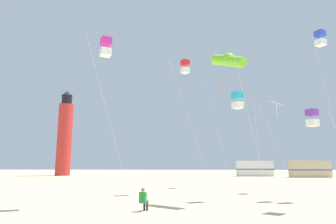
# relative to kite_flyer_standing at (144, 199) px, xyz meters

# --- Properties ---
(kite_flyer_standing) EXTENTS (0.45, 0.56, 1.16)m
(kite_flyer_standing) POSITION_rel_kite_flyer_standing_xyz_m (0.00, 0.00, 0.00)
(kite_flyer_standing) COLOR #238438
(kite_flyer_standing) RESTS_ON ground
(kite_box_scarlet) EXTENTS (3.35, 2.39, 11.08)m
(kite_box_scarlet) POSITION_rel_kite_flyer_standing_xyz_m (2.25, 8.88, 9.87)
(kite_box_scarlet) COLOR silver
(kite_box_scarlet) RESTS_ON ground
(kite_box_blue) EXTENTS (1.59, 1.30, 12.11)m
(kite_box_blue) POSITION_rel_kite_flyer_standing_xyz_m (12.30, 5.94, 10.90)
(kite_box_blue) COLOR silver
(kite_box_blue) RESTS_ON ground
(kite_diamond_white) EXTENTS (2.37, 2.37, 7.66)m
(kite_diamond_white) POSITION_rel_kite_flyer_standing_xyz_m (10.05, 9.92, 6.56)
(kite_diamond_white) COLOR silver
(kite_diamond_white) RESTS_ON ground
(kite_tube_lime) EXTENTS (3.19, 3.22, 9.65)m
(kite_tube_lime) POSITION_rel_kite_flyer_standing_xyz_m (5.00, 3.16, 8.33)
(kite_tube_lime) COLOR silver
(kite_tube_lime) RESTS_ON ground
(kite_box_violet) EXTENTS (3.16, 3.16, 5.89)m
(kite_box_violet) POSITION_rel_kite_flyer_standing_xyz_m (10.53, 4.36, 4.70)
(kite_box_violet) COLOR silver
(kite_box_violet) RESTS_ON ground
(kite_box_magenta) EXTENTS (2.59, 2.39, 9.91)m
(kite_box_magenta) POSITION_rel_kite_flyer_standing_xyz_m (-2.63, 1.51, 8.70)
(kite_box_magenta) COLOR silver
(kite_box_magenta) RESTS_ON ground
(kite_box_cyan) EXTENTS (2.02, 2.28, 7.18)m
(kite_box_cyan) POSITION_rel_kite_flyer_standing_xyz_m (5.76, 4.66, 5.99)
(kite_box_cyan) COLOR silver
(kite_box_cyan) RESTS_ON ground
(kite_diamond_orange) EXTENTS (2.50, 2.50, 11.47)m
(kite_diamond_orange) POSITION_rel_kite_flyer_standing_xyz_m (6.04, 15.25, 10.12)
(kite_diamond_orange) COLOR silver
(kite_diamond_orange) RESTS_ON ground
(lighthouse_distant) EXTENTS (2.80, 2.80, 16.80)m
(lighthouse_distant) POSITION_rel_kite_flyer_standing_xyz_m (-21.24, 41.50, 7.22)
(lighthouse_distant) COLOR red
(lighthouse_distant) RESTS_ON ground
(rv_van_white) EXTENTS (6.45, 2.37, 2.80)m
(rv_van_white) POSITION_rel_kite_flyer_standing_xyz_m (15.29, 40.75, 0.78)
(rv_van_white) COLOR white
(rv_van_white) RESTS_ON ground
(rv_van_tan) EXTENTS (6.46, 2.40, 2.80)m
(rv_van_tan) POSITION_rel_kite_flyer_standing_xyz_m (23.57, 36.77, 0.78)
(rv_van_tan) COLOR #C6B28C
(rv_van_tan) RESTS_ON ground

